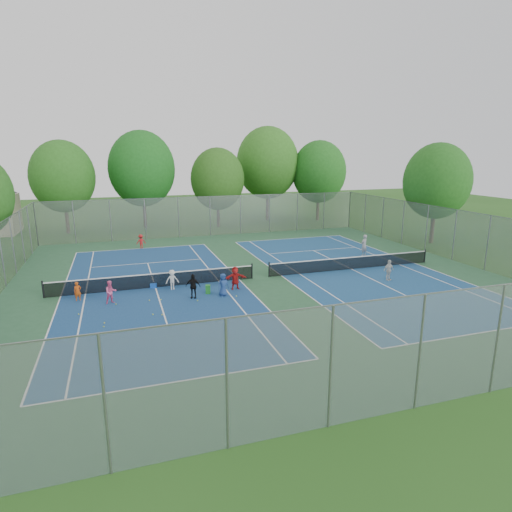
{
  "coord_description": "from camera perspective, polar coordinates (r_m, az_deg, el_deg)",
  "views": [
    {
      "loc": [
        -8.94,
        -26.38,
        8.29
      ],
      "look_at": [
        0.0,
        1.0,
        1.3
      ],
      "focal_mm": 30.0,
      "sensor_mm": 36.0,
      "label": 1
    }
  ],
  "objects": [
    {
      "name": "ball_crate",
      "position": [
        27.69,
        -13.48,
        -3.83
      ],
      "size": [
        0.46,
        0.46,
        0.31
      ],
      "primitive_type": "cube",
      "rotation": [
        0.0,
        0.0,
        -0.37
      ],
      "color": "blue",
      "rests_on": "ground"
    },
    {
      "name": "ball_hopper",
      "position": [
        25.94,
        -6.42,
        -4.44
      ],
      "size": [
        0.35,
        0.35,
        0.55
      ],
      "primitive_type": "cube",
      "rotation": [
        0.0,
        0.0,
        -0.28
      ],
      "color": "#278F2C",
      "rests_on": "ground"
    },
    {
      "name": "student_b",
      "position": [
        25.41,
        -18.79,
        -4.58
      ],
      "size": [
        0.77,
        0.68,
        1.33
      ],
      "primitive_type": "imported",
      "rotation": [
        0.0,
        0.0,
        0.32
      ],
      "color": "#EB5B94",
      "rests_on": "ground"
    },
    {
      "name": "tree_nr",
      "position": [
        53.49,
        1.55,
        12.3
      ],
      "size": [
        7.6,
        7.6,
        11.42
      ],
      "color": "#443326",
      "rests_on": "ground"
    },
    {
      "name": "tree_ne",
      "position": [
        54.03,
        8.39,
        11.04
      ],
      "size": [
        6.6,
        6.6,
        9.77
      ],
      "color": "#443326",
      "rests_on": "ground"
    },
    {
      "name": "tennis_ball_3",
      "position": [
        26.38,
        -6.51,
        -4.69
      ],
      "size": [
        0.07,
        0.07,
        0.07
      ],
      "primitive_type": "sphere",
      "color": "#CCF338",
      "rests_on": "ground"
    },
    {
      "name": "tennis_ball_1",
      "position": [
        22.31,
        -19.64,
        -8.91
      ],
      "size": [
        0.07,
        0.07,
        0.07
      ],
      "primitive_type": "sphere",
      "color": "#A7C22D",
      "rests_on": "ground"
    },
    {
      "name": "teen_court_b",
      "position": [
        29.66,
        17.27,
        -1.82
      ],
      "size": [
        0.86,
        0.47,
        1.4
      ],
      "primitive_type": "imported",
      "rotation": [
        0.0,
        0.0,
        0.16
      ],
      "color": "silver",
      "rests_on": "ground"
    },
    {
      "name": "net_left",
      "position": [
        27.59,
        -13.32,
        -3.24
      ],
      "size": [
        12.87,
        0.1,
        0.91
      ],
      "primitive_type": "cube",
      "color": "black",
      "rests_on": "ground"
    },
    {
      "name": "tennis_ball_2",
      "position": [
        25.24,
        -18.17,
        -6.16
      ],
      "size": [
        0.07,
        0.07,
        0.07
      ],
      "primitive_type": "sphere",
      "color": "gold",
      "rests_on": "ground"
    },
    {
      "name": "student_f",
      "position": [
        26.48,
        -2.78,
        -2.97
      ],
      "size": [
        1.36,
        0.47,
        1.46
      ],
      "primitive_type": "imported",
      "rotation": [
        0.0,
        0.0,
        -0.03
      ],
      "color": "red",
      "rests_on": "ground"
    },
    {
      "name": "student_a",
      "position": [
        26.55,
        -22.69,
        -4.38
      ],
      "size": [
        0.47,
        0.39,
        1.12
      ],
      "primitive_type": "imported",
      "rotation": [
        0.0,
        0.0,
        0.33
      ],
      "color": "#C64D12",
      "rests_on": "ground"
    },
    {
      "name": "student_c",
      "position": [
        26.96,
        -11.11,
        -3.13
      ],
      "size": [
        0.83,
        0.49,
        1.26
      ],
      "primitive_type": "imported",
      "rotation": [
        0.0,
        0.0,
        0.02
      ],
      "color": "silver",
      "rests_on": "ground"
    },
    {
      "name": "tree_nc",
      "position": [
        48.71,
        -5.16,
        10.18
      ],
      "size": [
        6.0,
        6.0,
        8.85
      ],
      "color": "#443326",
      "rests_on": "ground"
    },
    {
      "name": "tree_side_e",
      "position": [
        42.84,
        22.97,
        9.17
      ],
      "size": [
        6.0,
        6.0,
        9.2
      ],
      "color": "#443326",
      "rests_on": "ground"
    },
    {
      "name": "tennis_ball_9",
      "position": [
        24.77,
        -7.81,
        -5.96
      ],
      "size": [
        0.07,
        0.07,
        0.07
      ],
      "primitive_type": "sphere",
      "color": "#ABCE30",
      "rests_on": "ground"
    },
    {
      "name": "ground",
      "position": [
        29.06,
        0.61,
        -2.93
      ],
      "size": [
        120.0,
        120.0,
        0.0
      ],
      "primitive_type": "plane",
      "color": "#26551A",
      "rests_on": "ground"
    },
    {
      "name": "tennis_ball_0",
      "position": [
        25.33,
        -2.64,
        -5.4
      ],
      "size": [
        0.07,
        0.07,
        0.07
      ],
      "primitive_type": "sphere",
      "color": "#CFE435",
      "rests_on": "ground"
    },
    {
      "name": "fence_north",
      "position": [
        43.77,
        -6.14,
        5.3
      ],
      "size": [
        32.0,
        0.1,
        4.0
      ],
      "primitive_type": "cube",
      "color": "gray",
      "rests_on": "ground"
    },
    {
      "name": "court_pad",
      "position": [
        29.06,
        0.61,
        -2.92
      ],
      "size": [
        32.0,
        32.0,
        0.01
      ],
      "primitive_type": "cube",
      "color": "#2A5837",
      "rests_on": "ground"
    },
    {
      "name": "instructor",
      "position": [
        36.25,
        14.21,
        1.42
      ],
      "size": [
        0.75,
        0.63,
        1.75
      ],
      "primitive_type": "imported",
      "rotation": [
        0.0,
        0.0,
        3.53
      ],
      "color": "#99999B",
      "rests_on": "ground"
    },
    {
      "name": "child_far_baseline",
      "position": [
        39.1,
        -15.09,
        1.88
      ],
      "size": [
        0.9,
        0.64,
        1.27
      ],
      "primitive_type": "imported",
      "rotation": [
        0.0,
        0.0,
        3.37
      ],
      "color": "#AC181B",
      "rests_on": "ground"
    },
    {
      "name": "net_right",
      "position": [
        31.8,
        12.65,
        -0.96
      ],
      "size": [
        12.87,
        0.1,
        0.91
      ],
      "primitive_type": "cube",
      "color": "black",
      "rests_on": "ground"
    },
    {
      "name": "fence_east",
      "position": [
        36.84,
        24.94,
        2.53
      ],
      "size": [
        0.1,
        32.0,
        4.0
      ],
      "primitive_type": "cube",
      "rotation": [
        0.0,
        0.0,
        1.57
      ],
      "color": "gray",
      "rests_on": "ground"
    },
    {
      "name": "tennis_ball_6",
      "position": [
        25.34,
        -14.03,
        -5.8
      ],
      "size": [
        0.07,
        0.07,
        0.07
      ],
      "primitive_type": "sphere",
      "color": "#CBD431",
      "rests_on": "ground"
    },
    {
      "name": "fence_south",
      "position": [
        15.07,
        20.98,
        -11.99
      ],
      "size": [
        32.0,
        0.1,
        4.0
      ],
      "primitive_type": "cube",
      "color": "gray",
      "rests_on": "ground"
    },
    {
      "name": "tennis_ball_5",
      "position": [
        22.76,
        -19.55,
        -8.46
      ],
      "size": [
        0.07,
        0.07,
        0.07
      ],
      "primitive_type": "sphere",
      "color": "gold",
      "rests_on": "ground"
    },
    {
      "name": "student_d",
      "position": [
        25.16,
        -8.4,
        -4.01
      ],
      "size": [
        0.92,
        0.61,
        1.45
      ],
      "primitive_type": "imported",
      "rotation": [
        0.0,
        0.0,
        -0.33
      ],
      "color": "black",
      "rests_on": "ground"
    },
    {
      "name": "student_e",
      "position": [
        25.36,
        -4.4,
        -3.85
      ],
      "size": [
        0.73,
        0.54,
        1.37
      ],
      "primitive_type": "imported",
      "rotation": [
        0.0,
        0.0,
        0.16
      ],
      "color": "navy",
      "rests_on": "ground"
    },
    {
      "name": "tree_nl",
      "position": [
        49.5,
        -14.96,
        11.17
      ],
      "size": [
        7.2,
        7.2,
        10.69
      ],
      "color": "#443326",
      "rests_on": "ground"
    },
    {
      "name": "court_left",
      "position": [
        27.71,
        -13.27,
        -4.11
      ],
      "size": [
        10.97,
        23.77,
        0.01
      ],
      "primitive_type": "cube",
      "color": "navy",
      "rests_on": "court_pad"
    },
    {
      "name": "tennis_ball_8",
      "position": [
        24.42,
        -22.57,
        -7.21
      ],
      "size": [
        0.07,
        0.07,
        0.07
      ],
      "primitive_type": "sphere",
      "color": "#D0E234",
      "rests_on": "ground"
    },
    {
      "name": "tennis_ball_7",
      "position": [
        23.04,
        -12.41,
        -7.69
      ],
      "size": [
        0.07,
        0.07,
        0.07
      ],
      "primitive_type": "sphere",
      "color": "gold",
      "rests_on": "ground"
    },
    {
      "name": "tree_nw",
      "position": [
        48.7,
        -24.39,
        9.63
      ],
      "size": [
        6.4,
        6.4,
        9.58
      ],
      "color": "#443326",
      "rests_on": "ground"
    },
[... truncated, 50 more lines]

